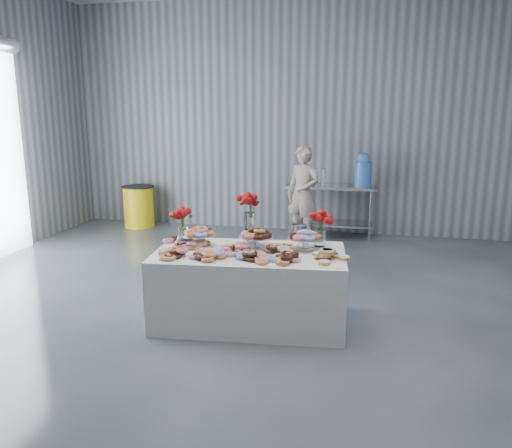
{
  "coord_description": "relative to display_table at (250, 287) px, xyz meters",
  "views": [
    {
      "loc": [
        1.37,
        -4.27,
        2.16
      ],
      "look_at": [
        0.23,
        0.66,
        0.98
      ],
      "focal_mm": 35.0,
      "sensor_mm": 36.0,
      "label": 1
    }
  ],
  "objects": [
    {
      "name": "display_table",
      "position": [
        0.0,
        0.0,
        0.0
      ],
      "size": [
        1.99,
        1.19,
        0.75
      ],
      "primitive_type": "cube",
      "rotation": [
        0.0,
        0.0,
        0.11
      ],
      "color": "silver",
      "rests_on": "ground"
    },
    {
      "name": "ground",
      "position": [
        -0.22,
        -0.41,
        -0.38
      ],
      "size": [
        9.0,
        9.0,
        0.0
      ],
      "primitive_type": "plane",
      "color": "#36393D",
      "rests_on": "ground"
    },
    {
      "name": "cake_stand_right",
      "position": [
        0.53,
        0.21,
        0.52
      ],
      "size": [
        0.36,
        0.36,
        0.17
      ],
      "color": "silver",
      "rests_on": "display_table"
    },
    {
      "name": "trash_barrel",
      "position": [
        -3.03,
        3.69,
        0.01
      ],
      "size": [
        0.59,
        0.59,
        0.76
      ],
      "rotation": [
        0.0,
        0.0,
        0.03
      ],
      "color": "yellow",
      "rests_on": "ground"
    },
    {
      "name": "person",
      "position": [
        0.07,
        3.39,
        0.41
      ],
      "size": [
        0.67,
        0.57,
        1.57
      ],
      "primitive_type": "imported",
      "rotation": [
        0.0,
        0.0,
        -0.41
      ],
      "color": "#CC8C93",
      "rests_on": "ground"
    },
    {
      "name": "donut_mounds",
      "position": [
        0.0,
        -0.05,
        0.42
      ],
      "size": [
        1.88,
        0.99,
        0.09
      ],
      "primitive_type": null,
      "rotation": [
        0.0,
        0.0,
        0.11
      ],
      "color": "#CA8249",
      "rests_on": "display_table"
    },
    {
      "name": "room_walls",
      "position": [
        -0.49,
        -0.34,
        2.26
      ],
      "size": [
        8.04,
        9.04,
        4.02
      ],
      "color": "gray",
      "rests_on": "ground"
    },
    {
      "name": "cake_stand_left",
      "position": [
        -0.56,
        0.09,
        0.52
      ],
      "size": [
        0.36,
        0.36,
        0.17
      ],
      "color": "silver",
      "rests_on": "display_table"
    },
    {
      "name": "prep_table",
      "position": [
        0.52,
        3.69,
        0.24
      ],
      "size": [
        1.5,
        0.6,
        0.9
      ],
      "color": "silver",
      "rests_on": "ground"
    },
    {
      "name": "bouquet_left",
      "position": [
        -0.77,
        0.17,
        0.67
      ],
      "size": [
        0.26,
        0.26,
        0.42
      ],
      "color": "white",
      "rests_on": "display_table"
    },
    {
      "name": "danish_pile",
      "position": [
        0.76,
        -0.07,
        0.43
      ],
      "size": [
        0.48,
        0.48,
        0.11
      ],
      "primitive_type": null,
      "color": "silver",
      "rests_on": "display_table"
    },
    {
      "name": "bouquet_center",
      "position": [
        -0.09,
        0.34,
        0.75
      ],
      "size": [
        0.26,
        0.26,
        0.57
      ],
      "color": "silver",
      "rests_on": "display_table"
    },
    {
      "name": "water_jug",
      "position": [
        1.02,
        3.69,
        0.77
      ],
      "size": [
        0.28,
        0.28,
        0.55
      ],
      "color": "#4484E9",
      "rests_on": "prep_table"
    },
    {
      "name": "drink_bottles",
      "position": [
        0.2,
        3.59,
        0.66
      ],
      "size": [
        0.54,
        0.08,
        0.27
      ],
      "primitive_type": null,
      "color": "#268C33",
      "rests_on": "prep_table"
    },
    {
      "name": "bouquet_right",
      "position": [
        0.66,
        0.37,
        0.67
      ],
      "size": [
        0.26,
        0.26,
        0.42
      ],
      "color": "white",
      "rests_on": "display_table"
    },
    {
      "name": "cake_stand_mid",
      "position": [
        0.03,
        0.15,
        0.52
      ],
      "size": [
        0.36,
        0.36,
        0.17
      ],
      "color": "silver",
      "rests_on": "display_table"
    }
  ]
}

